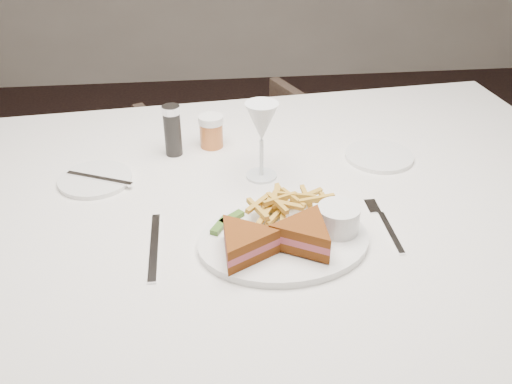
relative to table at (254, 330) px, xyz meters
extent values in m
plane|color=black|center=(0.34, 0.22, -0.38)|extent=(5.00, 5.00, 0.00)
cube|color=silver|center=(0.00, 0.00, 0.00)|extent=(1.71, 1.22, 0.75)
imported|color=#4A382D|center=(0.05, 0.83, -0.05)|extent=(0.80, 0.77, 0.64)
ellipsoid|color=white|center=(0.04, -0.16, 0.38)|extent=(0.34, 0.28, 0.01)
cube|color=silver|center=(-0.20, -0.14, 0.38)|extent=(0.02, 0.21, 0.00)
cylinder|color=white|center=(-0.34, 0.11, 0.38)|extent=(0.16, 0.16, 0.01)
cylinder|color=white|center=(0.31, 0.15, 0.38)|extent=(0.16, 0.16, 0.01)
cylinder|color=black|center=(-0.17, 0.22, 0.44)|extent=(0.04, 0.04, 0.12)
cylinder|color=#B4602B|center=(-0.08, 0.26, 0.42)|extent=(0.06, 0.06, 0.08)
cube|color=#3C6222|center=(-0.05, -0.09, 0.40)|extent=(0.05, 0.05, 0.01)
cube|color=#3C6222|center=(-0.07, -0.11, 0.40)|extent=(0.04, 0.06, 0.01)
cylinder|color=white|center=(0.14, -0.14, 0.42)|extent=(0.08, 0.08, 0.05)
camera|label=1|loc=(-0.10, -1.00, 1.01)|focal=40.00mm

